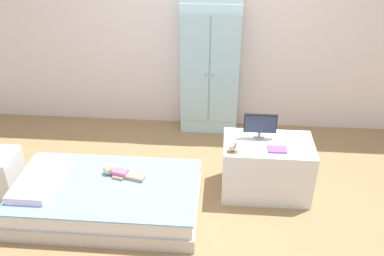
# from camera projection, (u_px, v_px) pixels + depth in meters

# --- Properties ---
(ground_plane) EXTENTS (10.00, 10.00, 0.02)m
(ground_plane) POSITION_uv_depth(u_px,v_px,m) (191.00, 207.00, 3.73)
(ground_plane) COLOR #99754C
(back_wall) EXTENTS (6.40, 0.05, 2.70)m
(back_wall) POSITION_uv_depth(u_px,v_px,m) (203.00, 11.00, 4.39)
(back_wall) COLOR silver
(back_wall) RESTS_ON ground_plane
(bed) EXTENTS (1.58, 0.89, 0.29)m
(bed) POSITION_uv_depth(u_px,v_px,m) (108.00, 198.00, 3.61)
(bed) COLOR beige
(bed) RESTS_ON ground_plane
(pillow) EXTENTS (0.32, 0.64, 0.07)m
(pillow) POSITION_uv_depth(u_px,v_px,m) (39.00, 178.00, 3.56)
(pillow) COLOR silver
(pillow) RESTS_ON bed
(doll) EXTENTS (0.39, 0.17, 0.10)m
(doll) POSITION_uv_depth(u_px,v_px,m) (116.00, 172.00, 3.64)
(doll) COLOR #D6668E
(doll) RESTS_ON bed
(wardrobe) EXTENTS (0.64, 0.28, 1.49)m
(wardrobe) POSITION_uv_depth(u_px,v_px,m) (210.00, 70.00, 4.55)
(wardrobe) COLOR silver
(wardrobe) RESTS_ON ground_plane
(tv_stand) EXTENTS (0.80, 0.49, 0.53)m
(tv_stand) POSITION_uv_depth(u_px,v_px,m) (266.00, 167.00, 3.79)
(tv_stand) COLOR silver
(tv_stand) RESTS_ON ground_plane
(tv_monitor) EXTENTS (0.29, 0.10, 0.24)m
(tv_monitor) POSITION_uv_depth(u_px,v_px,m) (260.00, 124.00, 3.66)
(tv_monitor) COLOR #99999E
(tv_monitor) RESTS_ON tv_stand
(rocking_horse_toy) EXTENTS (0.09, 0.04, 0.11)m
(rocking_horse_toy) POSITION_uv_depth(u_px,v_px,m) (233.00, 148.00, 3.50)
(rocking_horse_toy) COLOR #8E6642
(rocking_horse_toy) RESTS_ON tv_stand
(book_purple) EXTENTS (0.16, 0.10, 0.02)m
(book_purple) POSITION_uv_depth(u_px,v_px,m) (277.00, 149.00, 3.55)
(book_purple) COLOR #8E51B2
(book_purple) RESTS_ON tv_stand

